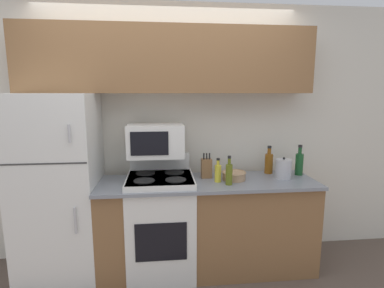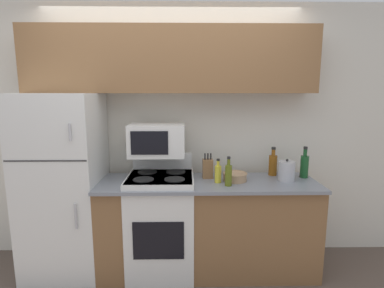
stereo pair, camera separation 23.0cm
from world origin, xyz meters
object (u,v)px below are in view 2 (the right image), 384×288
(bottle_cooking_spray, at_px, (218,173))
(bottle_olive_oil, at_px, (228,174))
(bottle_whiskey, at_px, (273,164))
(microwave, at_px, (157,140))
(bowl, at_px, (235,176))
(knife_block, at_px, (208,168))
(kettle, at_px, (287,171))
(refrigerator, at_px, (64,185))
(stove, at_px, (161,222))
(bottle_wine_green, at_px, (304,165))

(bottle_cooking_spray, bearing_deg, bottle_olive_oil, -48.98)
(bottle_whiskey, bearing_deg, microwave, -175.66)
(microwave, bearing_deg, bowl, -7.78)
(knife_block, xyz_separation_m, kettle, (0.72, -0.10, -0.00))
(kettle, bearing_deg, knife_block, 171.77)
(knife_block, height_order, bottle_olive_oil, bottle_olive_oil)
(bowl, distance_m, bottle_olive_oil, 0.18)
(refrigerator, relative_size, bowl, 7.42)
(bottle_whiskey, height_order, kettle, bottle_whiskey)
(stove, bearing_deg, microwave, 107.75)
(stove, distance_m, bottle_olive_oil, 0.80)
(knife_block, bearing_deg, bottle_wine_green, -0.08)
(knife_block, relative_size, bottle_whiskey, 0.86)
(stove, bearing_deg, knife_block, 13.67)
(bottle_olive_oil, bearing_deg, bottle_wine_green, 17.78)
(refrigerator, relative_size, bottle_olive_oil, 6.48)
(bottle_whiskey, xyz_separation_m, kettle, (0.07, -0.19, -0.02))
(bottle_wine_green, bearing_deg, bottle_whiskey, 162.36)
(stove, height_order, bottle_whiskey, bottle_whiskey)
(knife_block, height_order, bottle_whiskey, bottle_whiskey)
(bottle_cooking_spray, xyz_separation_m, bottle_wine_green, (0.84, 0.15, 0.03))
(refrigerator, height_order, bottle_olive_oil, refrigerator)
(refrigerator, distance_m, bottle_olive_oil, 1.53)
(microwave, height_order, bottle_whiskey, microwave)
(stove, distance_m, kettle, 1.26)
(microwave, relative_size, kettle, 2.49)
(refrigerator, xyz_separation_m, microwave, (0.87, 0.05, 0.41))
(stove, bearing_deg, bottle_cooking_spray, -4.82)
(refrigerator, distance_m, bowl, 1.59)
(knife_block, height_order, kettle, knife_block)
(knife_block, relative_size, bowl, 1.06)
(bowl, xyz_separation_m, bottle_cooking_spray, (-0.16, -0.05, 0.05))
(bowl, bearing_deg, knife_block, 158.44)
(microwave, relative_size, knife_block, 2.14)
(bottle_whiskey, height_order, bottle_wine_green, bottle_wine_green)
(bottle_olive_oil, distance_m, kettle, 0.57)
(refrigerator, xyz_separation_m, bottle_wine_green, (2.27, 0.05, 0.16))
(refrigerator, relative_size, bottle_wine_green, 5.62)
(bottle_cooking_spray, bearing_deg, microwave, 164.67)
(microwave, bearing_deg, refrigerator, -176.41)
(stove, relative_size, bottle_wine_green, 3.66)
(refrigerator, bearing_deg, bottle_olive_oil, -7.26)
(kettle, bearing_deg, refrigerator, 178.58)
(knife_block, bearing_deg, microwave, 179.80)
(knife_block, height_order, bottle_wine_green, bottle_wine_green)
(refrigerator, height_order, stove, refrigerator)
(stove, distance_m, bottle_wine_green, 1.46)
(knife_block, xyz_separation_m, bottle_olive_oil, (0.16, -0.24, 0.01))
(stove, distance_m, knife_block, 0.67)
(microwave, distance_m, bottle_olive_oil, 0.73)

